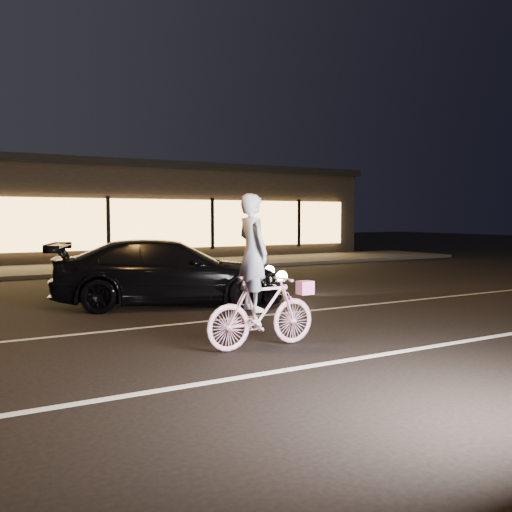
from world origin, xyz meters
TOP-DOWN VIEW (x-y plane):
  - ground at (0.00, 0.00)m, footprint 90.00×90.00m
  - lane_stripe_near at (0.00, -1.50)m, footprint 60.00×0.12m
  - lane_stripe_far at (0.00, 2.00)m, footprint 60.00×0.10m
  - sidewalk at (0.00, 13.00)m, footprint 30.00×4.00m
  - storefront at (0.00, 18.97)m, footprint 25.40×8.42m
  - cyclist at (-2.04, -0.30)m, footprint 1.77×0.61m
  - sedan at (-1.69, 4.11)m, footprint 5.25×3.53m

SIDE VIEW (x-z plane):
  - ground at x=0.00m, z-range 0.00..0.00m
  - lane_stripe_near at x=0.00m, z-range 0.00..0.01m
  - lane_stripe_far at x=0.00m, z-range 0.00..0.01m
  - sidewalk at x=0.00m, z-range 0.00..0.12m
  - sedan at x=-1.69m, z-range 0.00..1.41m
  - cyclist at x=-2.04m, z-range -0.32..1.91m
  - storefront at x=0.00m, z-range 0.05..4.25m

